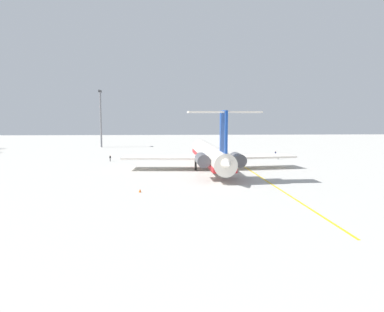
{
  "coord_description": "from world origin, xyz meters",
  "views": [
    {
      "loc": [
        -85.88,
        15.85,
        11.85
      ],
      "look_at": [
        -5.77,
        11.81,
        3.02
      ],
      "focal_mm": 33.82,
      "sensor_mm": 36.0,
      "label": 1
    }
  ],
  "objects_px": {
    "main_jetliner": "(211,154)",
    "ground_crew_near_nose": "(278,155)",
    "safety_cone_nose": "(140,191)",
    "light_mast": "(101,116)",
    "safety_cone_tail": "(257,156)",
    "ground_crew_near_tail": "(275,153)",
    "ground_crew_portside": "(110,157)",
    "safety_cone_wingtip": "(268,157)"
  },
  "relations": [
    {
      "from": "ground_crew_portside",
      "to": "safety_cone_wingtip",
      "type": "distance_m",
      "value": 44.34
    },
    {
      "from": "main_jetliner",
      "to": "safety_cone_wingtip",
      "type": "bearing_deg",
      "value": -41.54
    },
    {
      "from": "safety_cone_tail",
      "to": "ground_crew_portside",
      "type": "bearing_deg",
      "value": 102.69
    },
    {
      "from": "ground_crew_near_nose",
      "to": "light_mast",
      "type": "bearing_deg",
      "value": 90.71
    },
    {
      "from": "main_jetliner",
      "to": "safety_cone_wingtip",
      "type": "xyz_separation_m",
      "value": [
        23.32,
        -18.94,
        -3.23
      ]
    },
    {
      "from": "ground_crew_near_tail",
      "to": "ground_crew_portside",
      "type": "relative_size",
      "value": 1.07
    },
    {
      "from": "main_jetliner",
      "to": "ground_crew_near_nose",
      "type": "distance_m",
      "value": 28.37
    },
    {
      "from": "ground_crew_near_nose",
      "to": "ground_crew_near_tail",
      "type": "height_order",
      "value": "ground_crew_near_tail"
    },
    {
      "from": "main_jetliner",
      "to": "safety_cone_wingtip",
      "type": "relative_size",
      "value": 80.29
    },
    {
      "from": "ground_crew_near_tail",
      "to": "ground_crew_portside",
      "type": "bearing_deg",
      "value": -43.33
    },
    {
      "from": "ground_crew_near_tail",
      "to": "main_jetliner",
      "type": "bearing_deg",
      "value": -4.33
    },
    {
      "from": "ground_crew_near_tail",
      "to": "safety_cone_wingtip",
      "type": "height_order",
      "value": "ground_crew_near_tail"
    },
    {
      "from": "main_jetliner",
      "to": "light_mast",
      "type": "bearing_deg",
      "value": 27.94
    },
    {
      "from": "safety_cone_nose",
      "to": "safety_cone_tail",
      "type": "relative_size",
      "value": 1.0
    },
    {
      "from": "safety_cone_tail",
      "to": "ground_crew_near_tail",
      "type": "bearing_deg",
      "value": -100.9
    },
    {
      "from": "safety_cone_wingtip",
      "to": "main_jetliner",
      "type": "bearing_deg",
      "value": 140.92
    },
    {
      "from": "ground_crew_portside",
      "to": "light_mast",
      "type": "xyz_separation_m",
      "value": [
        44.57,
        11.04,
        11.01
      ]
    },
    {
      "from": "ground_crew_near_tail",
      "to": "safety_cone_nose",
      "type": "distance_m",
      "value": 59.29
    },
    {
      "from": "safety_cone_nose",
      "to": "light_mast",
      "type": "distance_m",
      "value": 87.87
    },
    {
      "from": "safety_cone_nose",
      "to": "light_mast",
      "type": "relative_size",
      "value": 0.03
    },
    {
      "from": "main_jetliner",
      "to": "ground_crew_near_nose",
      "type": "xyz_separation_m",
      "value": [
        19.17,
        -20.77,
        -2.42
      ]
    },
    {
      "from": "ground_crew_near_nose",
      "to": "safety_cone_nose",
      "type": "bearing_deg",
      "value": 178.16
    },
    {
      "from": "safety_cone_tail",
      "to": "light_mast",
      "type": "relative_size",
      "value": 0.03
    },
    {
      "from": "light_mast",
      "to": "ground_crew_portside",
      "type": "bearing_deg",
      "value": -166.09
    },
    {
      "from": "ground_crew_near_tail",
      "to": "ground_crew_portside",
      "type": "xyz_separation_m",
      "value": [
        -8.26,
        46.53,
        -0.08
      ]
    },
    {
      "from": "safety_cone_tail",
      "to": "main_jetliner",
      "type": "bearing_deg",
      "value": 147.86
    },
    {
      "from": "safety_cone_wingtip",
      "to": "light_mast",
      "type": "bearing_deg",
      "value": 55.34
    },
    {
      "from": "ground_crew_portside",
      "to": "safety_cone_nose",
      "type": "bearing_deg",
      "value": -164.71
    },
    {
      "from": "ground_crew_portside",
      "to": "main_jetliner",
      "type": "bearing_deg",
      "value": -124.71
    },
    {
      "from": "ground_crew_near_tail",
      "to": "safety_cone_wingtip",
      "type": "xyz_separation_m",
      "value": [
        -1.63,
        2.7,
        -0.84
      ]
    },
    {
      "from": "safety_cone_nose",
      "to": "safety_cone_wingtip",
      "type": "bearing_deg",
      "value": -35.03
    },
    {
      "from": "light_mast",
      "to": "ground_crew_near_nose",
      "type": "bearing_deg",
      "value": -126.58
    },
    {
      "from": "light_mast",
      "to": "safety_cone_nose",
      "type": "bearing_deg",
      "value": -165.02
    },
    {
      "from": "ground_crew_portside",
      "to": "safety_cone_nose",
      "type": "relative_size",
      "value": 2.99
    },
    {
      "from": "ground_crew_portside",
      "to": "safety_cone_nose",
      "type": "distance_m",
      "value": 41.18
    },
    {
      "from": "ground_crew_portside",
      "to": "light_mast",
      "type": "distance_m",
      "value": 47.22
    },
    {
      "from": "ground_crew_near_tail",
      "to": "safety_cone_tail",
      "type": "xyz_separation_m",
      "value": [
        1.02,
        5.32,
        -0.84
      ]
    },
    {
      "from": "ground_crew_near_tail",
      "to": "safety_cone_nose",
      "type": "xyz_separation_m",
      "value": [
        -47.81,
        35.07,
        -0.84
      ]
    },
    {
      "from": "ground_crew_near_nose",
      "to": "ground_crew_near_tail",
      "type": "relative_size",
      "value": 0.97
    },
    {
      "from": "safety_cone_nose",
      "to": "safety_cone_tail",
      "type": "xyz_separation_m",
      "value": [
        48.83,
        -29.75,
        0.0
      ]
    },
    {
      "from": "safety_cone_nose",
      "to": "light_mast",
      "type": "bearing_deg",
      "value": 14.98
    },
    {
      "from": "ground_crew_near_tail",
      "to": "safety_cone_tail",
      "type": "bearing_deg",
      "value": -64.29
    }
  ]
}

